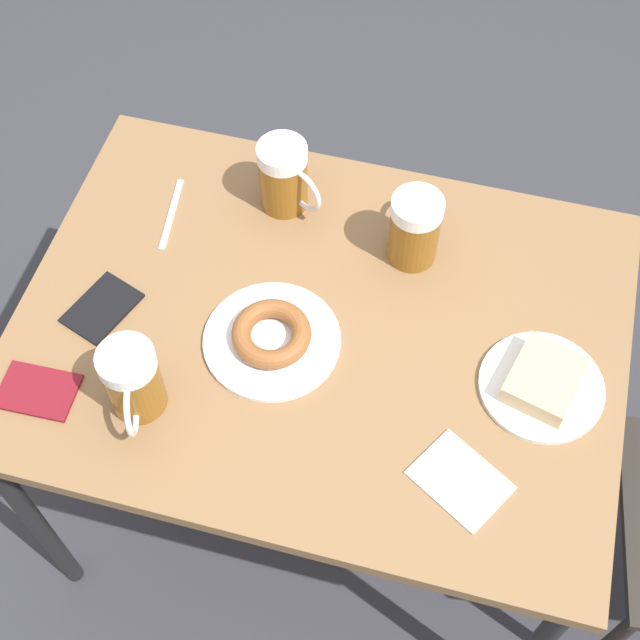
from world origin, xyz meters
name	(u,v)px	position (x,y,z in m)	size (l,w,h in m)	color
ground_plane	(320,485)	(0.00, 0.00, 0.00)	(8.00, 8.00, 0.00)	#333338
table	(320,344)	(0.00, 0.00, 0.65)	(0.78, 1.04, 0.72)	olive
plate_with_cake	(543,383)	(0.02, 0.38, 0.73)	(0.21, 0.21, 0.05)	white
plate_with_donut	(272,337)	(0.05, -0.07, 0.73)	(0.23, 0.23, 0.04)	white
beer_mug_left	(284,177)	(-0.25, -0.13, 0.79)	(0.10, 0.13, 0.14)	#8C5619
beer_mug_center	(133,381)	(0.22, -0.25, 0.79)	(0.14, 0.09, 0.14)	#8C5619
beer_mug_right	(415,227)	(-0.20, 0.12, 0.79)	(0.14, 0.09, 0.14)	#8C5619
napkin_folded	(460,480)	(0.22, 0.28, 0.72)	(0.16, 0.17, 0.00)	white
fork	(171,214)	(-0.17, -0.33, 0.72)	(0.17, 0.03, 0.00)	silver
passport_near_edge	(102,308)	(0.06, -0.38, 0.72)	(0.15, 0.13, 0.01)	black
passport_far_edge	(38,391)	(0.24, -0.42, 0.72)	(0.09, 0.13, 0.01)	maroon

